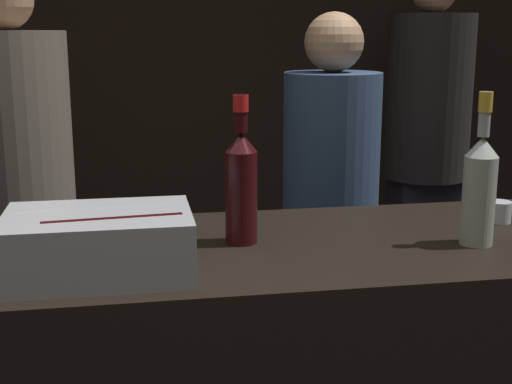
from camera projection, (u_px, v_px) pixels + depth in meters
The scene contains 8 objects.
wall_back_chalkboard at pixel (184, 64), 3.65m from camera, with size 6.40×0.06×2.80m.
ice_bin_with_bottles at pixel (99, 241), 1.46m from camera, with size 0.38×0.26×0.13m.
candle_votive at pixel (499, 212), 1.87m from camera, with size 0.06×0.06×0.06m.
rose_wine_bottle at pixel (480, 185), 1.65m from camera, with size 0.08×0.08×0.36m.
red_wine_bottle_tall at pixel (241, 182), 1.66m from camera, with size 0.08×0.08×0.35m.
person_in_hoodie at pixel (18, 195), 2.59m from camera, with size 0.41×0.41×1.78m.
person_blond_tee at pixel (426, 143), 3.47m from camera, with size 0.41×0.41×1.86m.
person_grey_polo at pixel (330, 213), 2.64m from camera, with size 0.35×0.35×1.64m.
Camera 1 is at (-0.29, -1.26, 1.58)m, focal length 50.00 mm.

